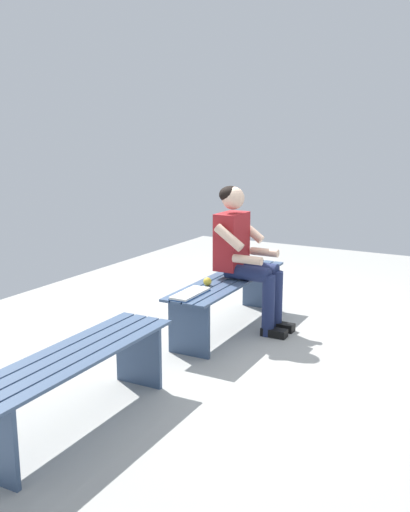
{
  "coord_description": "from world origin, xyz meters",
  "views": [
    {
      "loc": [
        4.45,
        2.23,
        1.73
      ],
      "look_at": [
        0.7,
        0.15,
        0.81
      ],
      "focal_mm": 40.9,
      "sensor_mm": 36.0,
      "label": 1
    }
  ],
  "objects_px": {
    "book_open": "(190,294)",
    "bench_far": "(75,371)",
    "bench_near": "(229,291)",
    "person_seated": "(244,251)",
    "apple": "(207,282)"
  },
  "relations": [
    {
      "from": "bench_far",
      "to": "apple",
      "type": "bearing_deg",
      "value": -178.37
    },
    {
      "from": "bench_near",
      "to": "bench_far",
      "type": "distance_m",
      "value": 2.01
    },
    {
      "from": "book_open",
      "to": "bench_far",
      "type": "bearing_deg",
      "value": -0.14
    },
    {
      "from": "bench_far",
      "to": "book_open",
      "type": "height_order",
      "value": "book_open"
    },
    {
      "from": "bench_near",
      "to": "apple",
      "type": "distance_m",
      "value": 0.34
    },
    {
      "from": "bench_near",
      "to": "bench_far",
      "type": "height_order",
      "value": "same"
    },
    {
      "from": "bench_near",
      "to": "person_seated",
      "type": "xyz_separation_m",
      "value": [
        -0.09,
        0.1,
        0.35
      ]
    },
    {
      "from": "bench_near",
      "to": "person_seated",
      "type": "height_order",
      "value": "person_seated"
    },
    {
      "from": "bench_near",
      "to": "person_seated",
      "type": "bearing_deg",
      "value": 131.01
    },
    {
      "from": "person_seated",
      "to": "book_open",
      "type": "height_order",
      "value": "person_seated"
    },
    {
      "from": "bench_far",
      "to": "person_seated",
      "type": "distance_m",
      "value": 2.13
    },
    {
      "from": "bench_near",
      "to": "apple",
      "type": "bearing_deg",
      "value": -9.02
    },
    {
      "from": "person_seated",
      "to": "apple",
      "type": "bearing_deg",
      "value": -20.86
    },
    {
      "from": "bench_far",
      "to": "apple",
      "type": "height_order",
      "value": "apple"
    },
    {
      "from": "bench_near",
      "to": "book_open",
      "type": "height_order",
      "value": "book_open"
    }
  ]
}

